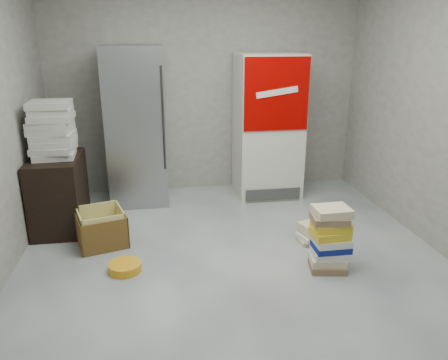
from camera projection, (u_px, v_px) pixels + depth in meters
ground at (242, 281)px, 3.76m from camera, size 5.00×5.00×0.00m
room_shell at (245, 67)px, 3.19m from camera, size 4.04×5.04×2.82m
steel_fridge at (136, 127)px, 5.32m from camera, size 0.70×0.72×1.90m
coke_cooler at (268, 126)px, 5.57m from camera, size 0.80×0.73×1.80m
wood_shelf at (59, 193)px, 4.68m from camera, size 0.50×0.80×0.80m
supply_box_stack at (52, 130)px, 4.47m from camera, size 0.45×0.44×0.58m
phonebook_stack_main at (330, 239)px, 3.88m from camera, size 0.36×0.32×0.59m
phonebook_stack_side at (314, 232)px, 4.45m from camera, size 0.36×0.31×0.20m
cardboard_box at (102, 230)px, 4.39m from camera, size 0.56×0.56×0.37m
bucket_lid at (125, 267)px, 3.91m from camera, size 0.37×0.37×0.08m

